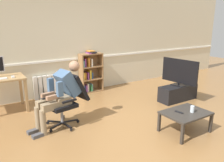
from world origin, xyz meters
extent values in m
plane|color=olive|center=(0.00, 0.00, 0.00)|extent=(18.00, 18.00, 0.00)
cube|color=beige|center=(0.00, 2.65, 1.35)|extent=(12.00, 0.10, 2.70)
cube|color=white|center=(0.00, 2.58, 0.92)|extent=(12.00, 0.03, 0.05)
cube|color=tan|center=(-1.37, 1.86, 0.36)|extent=(0.06, 0.06, 0.72)
cube|color=tan|center=(-1.37, 2.44, 0.36)|extent=(0.06, 0.06, 0.72)
cube|color=white|center=(-1.57, 2.03, 0.77)|extent=(0.06, 0.10, 0.03)
cube|color=olive|center=(0.17, 2.42, 0.53)|extent=(0.03, 0.28, 1.06)
cube|color=olive|center=(0.77, 2.42, 0.53)|extent=(0.03, 0.28, 1.06)
cube|color=olive|center=(0.47, 2.56, 0.53)|extent=(0.59, 0.02, 1.06)
cube|color=olive|center=(0.47, 2.42, 0.01)|extent=(0.56, 0.28, 0.03)
cube|color=olive|center=(0.47, 2.42, 0.36)|extent=(0.56, 0.28, 0.03)
cube|color=olive|center=(0.47, 2.42, 0.70)|extent=(0.56, 0.28, 0.03)
cube|color=olive|center=(0.47, 2.42, 1.05)|extent=(0.56, 0.28, 0.03)
cube|color=#2D519E|center=(0.22, 2.43, 0.12)|extent=(0.04, 0.19, 0.18)
cube|color=gold|center=(0.22, 2.42, 0.47)|extent=(0.03, 0.19, 0.20)
cube|color=#6699A3|center=(0.22, 2.42, 0.80)|extent=(0.04, 0.19, 0.17)
cube|color=#89428E|center=(0.29, 2.42, 0.12)|extent=(0.05, 0.19, 0.19)
cube|color=orange|center=(0.27, 2.44, 0.47)|extent=(0.04, 0.19, 0.18)
cube|color=#89428E|center=(0.27, 2.43, 0.83)|extent=(0.03, 0.19, 0.22)
cube|color=beige|center=(0.33, 2.42, 0.14)|extent=(0.05, 0.19, 0.22)
cube|color=#89428E|center=(0.34, 2.40, 0.47)|extent=(0.03, 0.19, 0.19)
cube|color=orange|center=(0.35, 2.40, 0.83)|extent=(0.03, 0.19, 0.22)
cube|color=#38844C|center=(0.42, 2.40, 0.11)|extent=(0.04, 0.19, 0.17)
cube|color=gold|center=(0.42, 2.43, 0.49)|extent=(0.05, 0.19, 0.24)
cube|color=orange|center=(0.37, 2.41, 0.84)|extent=(0.04, 0.19, 0.24)
cube|color=#6699A3|center=(0.46, 2.43, 0.13)|extent=(0.03, 0.19, 0.20)
cube|color=#2D519E|center=(0.48, 2.44, 0.46)|extent=(0.03, 0.19, 0.17)
cube|color=white|center=(0.46, 2.41, 0.82)|extent=(0.04, 0.19, 0.21)
cube|color=#89428E|center=(0.45, 2.43, 1.07)|extent=(0.16, 0.22, 0.02)
cube|color=black|center=(0.51, 2.39, 1.10)|extent=(0.16, 0.22, 0.02)
cube|color=orange|center=(0.48, 2.45, 1.12)|extent=(0.16, 0.22, 0.02)
cube|color=white|center=(-1.01, 2.54, 0.29)|extent=(0.09, 0.08, 0.59)
cube|color=white|center=(-0.90, 2.54, 0.29)|extent=(0.09, 0.08, 0.59)
cube|color=white|center=(-0.78, 2.54, 0.29)|extent=(0.09, 0.08, 0.59)
cube|color=white|center=(-0.66, 2.54, 0.29)|extent=(0.09, 0.08, 0.59)
cube|color=white|center=(-0.54, 2.54, 0.29)|extent=(0.09, 0.08, 0.59)
cube|color=white|center=(-0.42, 2.54, 0.29)|extent=(0.09, 0.08, 0.59)
cube|color=black|center=(-0.95, 0.67, 0.07)|extent=(0.09, 0.30, 0.02)
cylinder|color=black|center=(-0.92, 0.52, 0.03)|extent=(0.03, 0.06, 0.06)
cube|color=black|center=(-0.82, 0.80, 0.07)|extent=(0.30, 0.08, 0.02)
cylinder|color=black|center=(-0.68, 0.78, 0.03)|extent=(0.06, 0.03, 0.06)
cube|color=black|center=(-0.91, 0.95, 0.07)|extent=(0.16, 0.29, 0.02)
cylinder|color=black|center=(-0.84, 1.09, 0.03)|extent=(0.04, 0.06, 0.06)
cube|color=black|center=(-1.08, 0.92, 0.07)|extent=(0.24, 0.23, 0.02)
cylinder|color=black|center=(-1.19, 1.03, 0.03)|extent=(0.06, 0.05, 0.06)
cube|color=black|center=(-1.11, 0.75, 0.07)|extent=(0.28, 0.17, 0.02)
cylinder|color=black|center=(-1.24, 0.68, 0.03)|extent=(0.06, 0.05, 0.06)
cylinder|color=gray|center=(-0.97, 0.82, 0.23)|extent=(0.05, 0.05, 0.30)
cube|color=black|center=(-0.97, 0.82, 0.41)|extent=(0.53, 0.53, 0.07)
cube|color=black|center=(-0.62, 0.88, 0.70)|extent=(0.37, 0.48, 0.53)
cube|color=black|center=(-1.00, 1.08, 0.56)|extent=(0.28, 0.09, 0.03)
cube|color=black|center=(-0.91, 0.57, 0.56)|extent=(0.28, 0.09, 0.03)
cube|color=#937F60|center=(-0.97, 0.82, 0.52)|extent=(0.32, 0.38, 0.14)
cube|color=#476689|center=(-0.82, 0.85, 0.80)|extent=(0.46, 0.41, 0.52)
sphere|color=#A87A5B|center=(-0.66, 0.88, 1.10)|extent=(0.20, 0.20, 0.20)
cube|color=black|center=(-1.25, 0.77, 0.62)|extent=(0.15, 0.06, 0.02)
cube|color=#937F60|center=(-1.20, 0.88, 0.49)|extent=(0.43, 0.20, 0.13)
cylinder|color=#937F60|center=(-1.40, 0.84, 0.23)|extent=(0.10, 0.10, 0.46)
cube|color=#4C4C51|center=(-1.50, 0.83, 0.03)|extent=(0.23, 0.13, 0.06)
cube|color=#937F60|center=(-1.16, 0.68, 0.49)|extent=(0.43, 0.20, 0.13)
cylinder|color=#937F60|center=(-1.37, 0.65, 0.23)|extent=(0.10, 0.10, 0.46)
cube|color=#4C4C51|center=(-1.47, 0.63, 0.03)|extent=(0.23, 0.13, 0.06)
cube|color=#476689|center=(-1.10, 0.96, 0.78)|extent=(0.11, 0.10, 0.26)
cube|color=#A87A5B|center=(-1.19, 0.88, 0.64)|extent=(0.25, 0.11, 0.07)
cube|color=#476689|center=(-1.04, 0.64, 0.78)|extent=(0.11, 0.10, 0.26)
cube|color=#A87A5B|center=(-1.15, 0.69, 0.64)|extent=(0.25, 0.11, 0.07)
cube|color=black|center=(1.94, 0.64, 0.19)|extent=(1.01, 0.37, 0.38)
cube|color=black|center=(1.94, 0.64, 0.39)|extent=(0.24, 0.34, 0.02)
cylinder|color=black|center=(1.94, 0.64, 0.42)|extent=(0.04, 0.04, 0.05)
cube|color=black|center=(1.94, 0.64, 0.74)|extent=(0.16, 0.96, 0.58)
cube|color=#B7D1F9|center=(1.96, 0.64, 0.74)|extent=(0.12, 0.90, 0.53)
cube|color=#332D28|center=(0.41, -0.83, 0.17)|extent=(0.04, 0.04, 0.34)
cube|color=#332D28|center=(1.14, -0.83, 0.17)|extent=(0.04, 0.04, 0.34)
cube|color=#332D28|center=(1.14, -0.31, 0.17)|extent=(0.04, 0.04, 0.34)
cube|color=#332D28|center=(0.41, -0.31, 0.17)|extent=(0.04, 0.04, 0.34)
cube|color=#332D28|center=(0.77, -0.57, 0.36)|extent=(0.79, 0.58, 0.03)
cylinder|color=silver|center=(0.86, -0.63, 0.43)|extent=(0.07, 0.07, 0.12)
cube|color=black|center=(0.66, -0.52, 0.38)|extent=(0.06, 0.15, 0.02)
camera|label=1|loc=(-2.24, -2.91, 1.90)|focal=35.75mm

